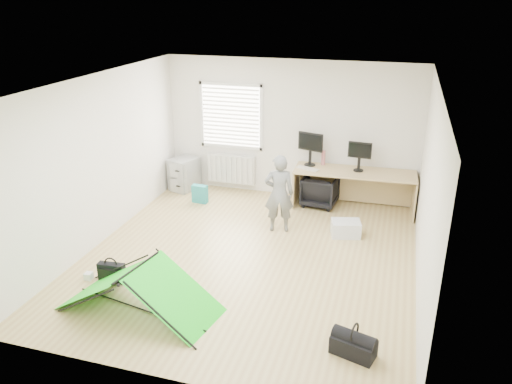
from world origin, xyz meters
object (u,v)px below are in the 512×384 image
(laptop_bag, at_px, (112,273))
(duffel_bag, at_px, (353,347))
(person, at_px, (279,193))
(storage_crate, at_px, (346,228))
(monitor_left, at_px, (310,154))
(thermos, at_px, (323,158))
(monitor_right, at_px, (359,160))
(desk, at_px, (353,190))
(office_chair, at_px, (320,190))
(kite, at_px, (138,289))
(filing_cabinet, at_px, (185,174))

(laptop_bag, distance_m, duffel_bag, 3.52)
(person, xyz_separation_m, storage_crate, (1.14, 0.11, -0.55))
(monitor_left, distance_m, thermos, 0.28)
(monitor_right, bearing_deg, desk, -132.49)
(office_chair, bearing_deg, kite, 73.33)
(office_chair, bearing_deg, thermos, -84.73)
(storage_crate, bearing_deg, duffel_bag, -81.38)
(person, distance_m, kite, 3.04)
(monitor_left, xyz_separation_m, storage_crate, (0.88, -1.27, -0.86))
(thermos, xyz_separation_m, kite, (-1.65, -4.28, -0.58))
(storage_crate, bearing_deg, monitor_left, 124.85)
(thermos, distance_m, kite, 4.62)
(monitor_right, distance_m, office_chair, 0.96)
(desk, relative_size, filing_cabinet, 3.31)
(filing_cabinet, bearing_deg, monitor_left, 19.61)
(person, height_order, storage_crate, person)
(monitor_right, height_order, thermos, monitor_right)
(duffel_bag, bearing_deg, filing_cabinet, 149.31)
(filing_cabinet, distance_m, kite, 4.29)
(person, bearing_deg, desk, -146.36)
(office_chair, xyz_separation_m, laptop_bag, (-2.37, -3.58, -0.15))
(person, bearing_deg, duffel_bag, 104.39)
(monitor_left, bearing_deg, kite, -93.18)
(monitor_right, relative_size, office_chair, 0.65)
(storage_crate, relative_size, laptop_bag, 1.23)
(storage_crate, bearing_deg, laptop_bag, -141.54)
(person, distance_m, laptop_bag, 3.00)
(desk, distance_m, filing_cabinet, 3.48)
(monitor_left, xyz_separation_m, duffel_bag, (1.33, -4.25, -0.89))
(desk, xyz_separation_m, office_chair, (-0.63, 0.03, -0.08))
(filing_cabinet, bearing_deg, person, -10.90)
(filing_cabinet, bearing_deg, thermos, 21.87)
(filing_cabinet, xyz_separation_m, office_chair, (2.85, -0.04, -0.04))
(kite, bearing_deg, desk, 71.34)
(desk, xyz_separation_m, monitor_right, (0.06, 0.05, 0.58))
(laptop_bag, bearing_deg, kite, -39.99)
(office_chair, xyz_separation_m, kite, (-1.65, -4.08, 0.02))
(thermos, xyz_separation_m, storage_crate, (0.65, -1.38, -0.76))
(monitor_left, height_order, duffel_bag, monitor_left)
(monitor_right, relative_size, duffel_bag, 0.86)
(office_chair, distance_m, kite, 4.40)
(monitor_left, distance_m, person, 1.44)
(storage_crate, height_order, laptop_bag, laptop_bag)
(thermos, height_order, kite, thermos)
(monitor_left, xyz_separation_m, person, (-0.26, -1.38, -0.31))
(laptop_bag, bearing_deg, monitor_left, 54.92)
(desk, height_order, kite, desk)
(desk, xyz_separation_m, storage_crate, (0.01, -1.16, -0.25))
(filing_cabinet, distance_m, duffel_bag, 5.77)
(office_chair, distance_m, laptop_bag, 4.29)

